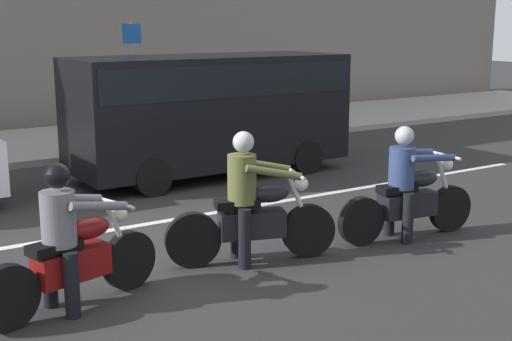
% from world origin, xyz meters
% --- Properties ---
extents(ground_plane, '(80.00, 80.00, 0.00)m').
position_xyz_m(ground_plane, '(0.00, 0.00, 0.00)').
color(ground_plane, '#2B2B2B').
extents(sidewalk_slab, '(40.00, 4.40, 0.14)m').
position_xyz_m(sidewalk_slab, '(0.00, 8.00, 0.07)').
color(sidewalk_slab, '#99968E').
rests_on(sidewalk_slab, ground_plane).
extents(lane_marking_stripe, '(18.00, 0.14, 0.01)m').
position_xyz_m(lane_marking_stripe, '(-0.82, 0.90, 0.00)').
color(lane_marking_stripe, silver).
rests_on(lane_marking_stripe, ground_plane).
extents(motorcycle_with_rider_denim_blue, '(2.09, 0.72, 1.52)m').
position_xyz_m(motorcycle_with_rider_denim_blue, '(2.93, -1.57, 0.63)').
color(motorcycle_with_rider_denim_blue, black).
rests_on(motorcycle_with_rider_denim_blue, ground_plane).
extents(motorcycle_with_rider_gray, '(2.01, 0.80, 1.51)m').
position_xyz_m(motorcycle_with_rider_gray, '(-1.57, -1.42, 0.62)').
color(motorcycle_with_rider_gray, black).
rests_on(motorcycle_with_rider_gray, ground_plane).
extents(motorcycle_with_rider_olive, '(2.02, 0.89, 1.59)m').
position_xyz_m(motorcycle_with_rider_olive, '(0.69, -1.24, 0.65)').
color(motorcycle_with_rider_olive, black).
rests_on(motorcycle_with_rider_olive, ground_plane).
extents(parked_van_black, '(5.14, 1.96, 2.23)m').
position_xyz_m(parked_van_black, '(2.66, 3.25, 1.30)').
color(parked_van_black, black).
rests_on(parked_van_black, ground_plane).
extents(street_sign_post, '(0.44, 0.08, 2.68)m').
position_xyz_m(street_sign_post, '(2.75, 6.99, 1.76)').
color(street_sign_post, gray).
rests_on(street_sign_post, sidewalk_slab).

